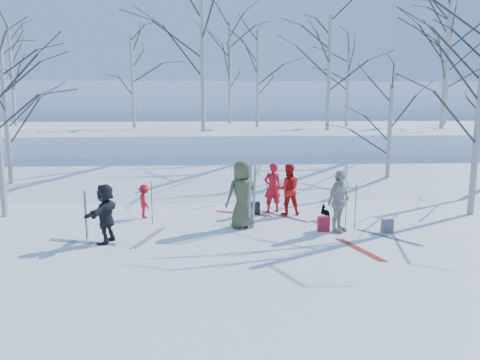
{
  "coord_description": "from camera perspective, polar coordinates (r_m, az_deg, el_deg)",
  "views": [
    {
      "loc": [
        -0.79,
        -12.38,
        3.74
      ],
      "look_at": [
        0.0,
        1.5,
        1.3
      ],
      "focal_mm": 35.0,
      "sensor_mm": 36.0,
      "label": 1
    }
  ],
  "objects": [
    {
      "name": "birch_edge_e",
      "position": [
        19.71,
        17.73,
        4.83
      ],
      "size": [
        3.6,
        3.6,
        4.28
      ],
      "primitive_type": null,
      "color": "silver",
      "rests_on": "ground"
    },
    {
      "name": "birch_plateau_h",
      "position": [
        25.4,
        -12.96,
        11.51
      ],
      "size": [
        3.88,
        3.88,
        4.68
      ],
      "primitive_type": null,
      "color": "silver",
      "rests_on": "snow_plateau"
    },
    {
      "name": "skier_olive_center",
      "position": [
        13.55,
        0.27,
        -1.77
      ],
      "size": [
        1.13,
        0.94,
        1.97
      ],
      "primitive_type": "imported",
      "rotation": [
        0.0,
        0.0,
        3.52
      ],
      "color": "#45472A",
      "rests_on": "ground"
    },
    {
      "name": "ski_pair_f",
      "position": [
        15.06,
        5.32,
        -4.43
      ],
      "size": [
        2.08,
        2.1,
        0.02
      ],
      "primitive_type": null,
      "rotation": [
        0.0,
        0.0,
        0.7
      ],
      "color": "silver",
      "rests_on": "ground"
    },
    {
      "name": "ski_pole_a",
      "position": [
        13.8,
        13.89,
        -3.19
      ],
      "size": [
        0.02,
        0.02,
        1.34
      ],
      "primitive_type": "cylinder",
      "color": "black",
      "rests_on": "ground"
    },
    {
      "name": "birch_plateau_c",
      "position": [
        25.96,
        23.86,
        13.47
      ],
      "size": [
        5.51,
        5.51,
        7.01
      ],
      "primitive_type": null,
      "color": "silver",
      "rests_on": "snow_plateau"
    },
    {
      "name": "birch_edge_d",
      "position": [
        19.81,
        -26.57,
        6.08
      ],
      "size": [
        4.46,
        4.46,
        5.52
      ],
      "primitive_type": null,
      "color": "silver",
      "rests_on": "ground"
    },
    {
      "name": "ski_pole_f",
      "position": [
        13.29,
        -18.24,
        -3.91
      ],
      "size": [
        0.02,
        0.02,
        1.34
      ],
      "primitive_type": "cylinder",
      "color": "black",
      "rests_on": "ground"
    },
    {
      "name": "ground",
      "position": [
        12.96,
        0.38,
        -6.82
      ],
      "size": [
        120.0,
        120.0,
        0.0
      ],
      "primitive_type": "plane",
      "color": "white",
      "rests_on": "ground"
    },
    {
      "name": "ski_pair_d",
      "position": [
        13.07,
        -18.59,
        -7.16
      ],
      "size": [
        1.25,
        2.01,
        0.02
      ],
      "primitive_type": null,
      "rotation": [
        0.0,
        0.0,
        1.28
      ],
      "color": "silver",
      "rests_on": "ground"
    },
    {
      "name": "ski_pole_c",
      "position": [
        14.24,
        -10.71,
        -2.67
      ],
      "size": [
        0.02,
        0.02,
        1.34
      ],
      "primitive_type": "cylinder",
      "color": "black",
      "rests_on": "ground"
    },
    {
      "name": "upright_ski_right",
      "position": [
        13.41,
        1.72,
        -2.06
      ],
      "size": [
        0.13,
        0.23,
        1.89
      ],
      "primitive_type": "cube",
      "rotation": [
        0.1,
        0.0,
        0.27
      ],
      "color": "silver",
      "rests_on": "ground"
    },
    {
      "name": "ski_pair_c",
      "position": [
        13.01,
        -11.0,
        -6.89
      ],
      "size": [
        1.25,
        2.01,
        0.02
      ],
      "primitive_type": null,
      "rotation": [
        0.0,
        0.0,
        -0.29
      ],
      "color": "silver",
      "rests_on": "ground"
    },
    {
      "name": "birch_plateau_a",
      "position": [
        29.26,
        -26.06,
        11.36
      ],
      "size": [
        4.47,
        4.47,
        5.52
      ],
      "primitive_type": null,
      "color": "silver",
      "rests_on": "snow_plateau"
    },
    {
      "name": "birch_plateau_f",
      "position": [
        25.29,
        2.13,
        11.8
      ],
      "size": [
        3.9,
        3.9,
        4.71
      ],
      "primitive_type": null,
      "color": "silver",
      "rests_on": "snow_plateau"
    },
    {
      "name": "birch_plateau_e",
      "position": [
        22.03,
        -4.61,
        15.12
      ],
      "size": [
        5.55,
        5.55,
        7.07
      ],
      "primitive_type": null,
      "color": "silver",
      "rests_on": "snow_plateau"
    },
    {
      "name": "backpack_red",
      "position": [
        13.57,
        10.14,
        -5.28
      ],
      "size": [
        0.32,
        0.22,
        0.42
      ],
      "primitive_type": "cube",
      "color": "maroon",
      "rests_on": "ground"
    },
    {
      "name": "backpack_grey",
      "position": [
        13.85,
        17.52,
        -5.37
      ],
      "size": [
        0.3,
        0.2,
        0.38
      ],
      "primitive_type": "cube",
      "color": "#53565B",
      "rests_on": "ground"
    },
    {
      "name": "backpack_dark",
      "position": [
        15.27,
        1.78,
        -3.45
      ],
      "size": [
        0.34,
        0.24,
        0.4
      ],
      "primitive_type": "cube",
      "color": "black",
      "rests_on": "ground"
    },
    {
      "name": "dog",
      "position": [
        14.72,
        10.48,
        -3.99
      ],
      "size": [
        0.42,
        0.61,
        0.47
      ],
      "primitive_type": "imported",
      "rotation": [
        0.0,
        0.0,
        3.48
      ],
      "color": "black",
      "rests_on": "ground"
    },
    {
      "name": "snow_plateau",
      "position": [
        29.52,
        -1.71,
        4.62
      ],
      "size": [
        70.0,
        18.0,
        2.2
      ],
      "primitive_type": "cube",
      "color": "white",
      "rests_on": "ground"
    },
    {
      "name": "skier_redor_behind",
      "position": [
        15.18,
        5.88,
        -1.15
      ],
      "size": [
        0.82,
        0.64,
        1.66
      ],
      "primitive_type": "imported",
      "rotation": [
        0.0,
        0.0,
        3.16
      ],
      "color": "red",
      "rests_on": "ground"
    },
    {
      "name": "ski_pair_e",
      "position": [
        15.36,
        0.43,
        -4.1
      ],
      "size": [
        1.55,
        2.04,
        0.02
      ],
      "primitive_type": null,
      "rotation": [
        0.0,
        0.0,
        1.18
      ],
      "color": "#B7321A",
      "rests_on": "ground"
    },
    {
      "name": "upright_ski_left",
      "position": [
        13.35,
        1.24,
        -2.11
      ],
      "size": [
        0.11,
        0.17,
        1.9
      ],
      "primitive_type": "cube",
      "rotation": [
        0.07,
        0.0,
        0.3
      ],
      "color": "silver",
      "rests_on": "ground"
    },
    {
      "name": "skier_red_seated",
      "position": [
        15.02,
        -11.55,
        -2.56
      ],
      "size": [
        0.62,
        0.79,
        1.08
      ],
      "primitive_type": "imported",
      "rotation": [
        0.0,
        0.0,
        1.94
      ],
      "color": "red",
      "rests_on": "ground"
    },
    {
      "name": "birch_plateau_d",
      "position": [
        23.06,
        10.79,
        12.6
      ],
      "size": [
        4.34,
        4.34,
        5.35
      ],
      "primitive_type": null,
      "color": "silver",
      "rests_on": "snow_plateau"
    },
    {
      "name": "ski_pair_b",
      "position": [
        12.2,
        14.38,
        -8.18
      ],
      "size": [
        1.28,
        2.01,
        0.02
      ],
      "primitive_type": null,
      "rotation": [
        0.0,
        0.0,
        0.3
      ],
      "color": "#B7321A",
      "rests_on": "ground"
    },
    {
      "name": "snow_ramp",
      "position": [
        19.72,
        -0.91,
        -0.54
      ],
      "size": [
        70.0,
        9.49,
        4.12
      ],
      "primitive_type": "cube",
      "rotation": [
        0.3,
        0.0,
        0.0
      ],
      "color": "white",
      "rests_on": "ground"
    },
    {
      "name": "ski_pole_d",
      "position": [
        15.52,
        3.32,
        -1.47
      ],
      "size": [
        0.02,
        0.02,
        1.34
      ],
      "primitive_type": "cylinder",
      "color": "black",
      "rests_on": "ground"
    },
    {
      "name": "skier_red_north",
      "position": [
        15.5,
        3.99,
        -0.93
      ],
      "size": [
        0.66,
        0.49,
        1.64
      ],
      "primitive_type": "imported",
      "rotation": [
        0.0,
        0.0,
        3.32
      ],
      "color": "red",
      "rests_on": "ground"
    },
    {
      "name": "birch_plateau_b",
      "position": [
        29.82,
        24.0,
        11.98
      ],
      "size": [
        4.84,
        4.84,
        6.06
      ],
      "primitive_type": null,
      "color": "silver",
      "rests_on": "snow_plateau"
    },
    {
      "name": "far_hill",
      "position": [
        50.42,
        -2.38,
        7.96
      ],
      "size": [
        90.0,
        30.0,
        6.0
      ],
      "primitive_type": "cube",
      "color": "white",
      "rests_on": "ground"
    },
    {
      "name": "birch_plateau_i",
      "position": [
        28.83,
        -1.29,
        12.85
      ],
      "size": [
        4.8,
        4.8,
        6.0
      ],
      "primitive_type": null,
      "color": "silver",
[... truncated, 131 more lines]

